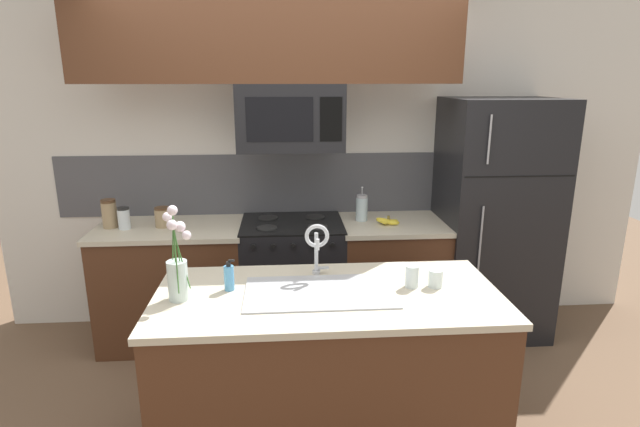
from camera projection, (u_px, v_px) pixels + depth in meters
name	position (u px, v px, depth m)	size (l,w,h in m)	color
ground_plane	(297.00, 405.00, 3.11)	(10.00, 10.00, 0.00)	brown
rear_partition	(328.00, 164.00, 4.02)	(5.20, 0.10, 2.60)	silver
splash_band	(291.00, 184.00, 3.98)	(3.63, 0.01, 0.48)	#4C4C51
back_counter_left	(174.00, 284.00, 3.79)	(1.08, 0.65, 0.91)	#4C2B19
back_counter_right	(391.00, 277.00, 3.91)	(0.80, 0.65, 0.91)	#4C2B19
stove_range	(293.00, 280.00, 3.85)	(0.76, 0.64, 0.93)	black
microwave	(290.00, 117.00, 3.51)	(0.74, 0.40, 0.46)	black
upper_cabinet_band	(269.00, 37.00, 3.33)	(2.58, 0.34, 0.60)	#4C2B19
refrigerator	(493.00, 219.00, 3.86)	(0.81, 0.74, 1.83)	black
storage_jar_tall	(109.00, 214.00, 3.63)	(0.11, 0.11, 0.21)	#997F5B
storage_jar_medium	(124.00, 218.00, 3.60)	(0.09, 0.09, 0.16)	silver
storage_jar_short	(162.00, 217.00, 3.65)	(0.11, 0.11, 0.15)	#997F5B
banana_bunch	(388.00, 222.00, 3.72)	(0.19, 0.13, 0.08)	yellow
french_press	(362.00, 208.00, 3.80)	(0.09, 0.09, 0.27)	silver
island_counter	(328.00, 371.00, 2.66)	(1.76, 0.82, 0.91)	#4C2B19
kitchen_sink	(320.00, 305.00, 2.56)	(0.76, 0.43, 0.16)	#ADAFB5
sink_faucet	(317.00, 243.00, 2.69)	(0.14, 0.14, 0.31)	#B7BABF
dish_soap_bottle	(229.00, 277.00, 2.56)	(0.06, 0.05, 0.16)	#4C93C6
drinking_glass	(412.00, 276.00, 2.60)	(0.07, 0.07, 0.12)	silver
spare_glass	(436.00, 278.00, 2.60)	(0.07, 0.07, 0.09)	silver
flower_vase	(178.00, 272.00, 2.43)	(0.14, 0.16, 0.50)	silver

